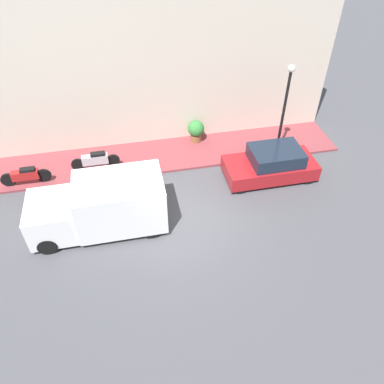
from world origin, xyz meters
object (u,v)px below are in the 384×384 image
delivery_van (100,206)px  motorcycle_red (26,175)px  scooter_silver (96,160)px  potted_plant (196,130)px  parked_car (271,164)px  streetlamp (286,99)px

delivery_van → motorcycle_red: bearing=44.9°
scooter_silver → potted_plant: bearing=-76.3°
delivery_van → motorcycle_red: 4.34m
parked_car → delivery_van: delivery_van is taller
motorcycle_red → streetlamp: streetlamp is taller
potted_plant → delivery_van: bearing=136.0°
scooter_silver → motorcycle_red: 2.90m
parked_car → potted_plant: parked_car is taller
scooter_silver → motorcycle_red: bearing=100.2°
delivery_van → streetlamp: size_ratio=1.14×
parked_car → motorcycle_red: bearing=81.5°
parked_car → potted_plant: (3.19, 2.58, 0.05)m
streetlamp → potted_plant: size_ratio=3.93×
scooter_silver → streetlamp: bearing=-94.0°
streetlamp → potted_plant: bearing=63.4°
scooter_silver → streetlamp: streetlamp is taller
parked_car → scooter_silver: 7.61m
streetlamp → parked_car: bearing=149.1°
motorcycle_red → streetlamp: (-0.06, -11.06, 2.30)m
motorcycle_red → potted_plant: (1.67, -7.60, 0.17)m
delivery_van → scooter_silver: size_ratio=2.30×
delivery_van → scooter_silver: bearing=3.0°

